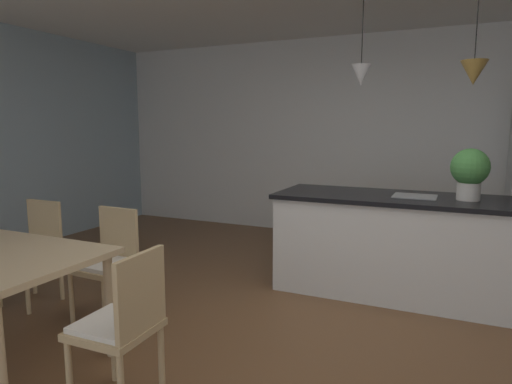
{
  "coord_description": "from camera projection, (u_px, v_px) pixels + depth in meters",
  "views": [
    {
      "loc": [
        0.89,
        -2.83,
        1.51
      ],
      "look_at": [
        -0.64,
        0.51,
        0.97
      ],
      "focal_mm": 31.26,
      "sensor_mm": 36.0,
      "label": 1
    }
  ],
  "objects": [
    {
      "name": "ground_plane",
      "position": [
        308.0,
        345.0,
        3.14
      ],
      "size": [
        10.0,
        8.4,
        0.04
      ],
      "primitive_type": "cube",
      "color": "brown"
    },
    {
      "name": "wall_back_kitchen",
      "position": [
        386.0,
        138.0,
        5.87
      ],
      "size": [
        10.0,
        0.12,
        2.7
      ],
      "primitive_type": "cube",
      "color": "white",
      "rests_on": "ground_plane"
    },
    {
      "name": "chair_kitchen_end",
      "position": [
        122.0,
        323.0,
        2.37
      ],
      "size": [
        0.41,
        0.41,
        0.87
      ],
      "color": "tan",
      "rests_on": "ground_plane"
    },
    {
      "name": "chair_far_left",
      "position": [
        33.0,
        248.0,
        3.82
      ],
      "size": [
        0.4,
        0.4,
        0.87
      ],
      "color": "tan",
      "rests_on": "ground_plane"
    },
    {
      "name": "chair_far_right",
      "position": [
        108.0,
        260.0,
        3.48
      ],
      "size": [
        0.41,
        0.41,
        0.87
      ],
      "color": "tan",
      "rests_on": "ground_plane"
    },
    {
      "name": "kitchen_island",
      "position": [
        406.0,
        245.0,
        3.97
      ],
      "size": [
        2.31,
        0.84,
        0.91
      ],
      "color": "silver",
      "rests_on": "ground_plane"
    },
    {
      "name": "pendant_over_island_main",
      "position": [
        361.0,
        75.0,
        3.94
      ],
      "size": [
        0.17,
        0.17,
        0.84
      ],
      "color": "black"
    },
    {
      "name": "pendant_over_island_aux",
      "position": [
        474.0,
        72.0,
        3.57
      ],
      "size": [
        0.21,
        0.21,
        0.86
      ],
      "color": "black"
    },
    {
      "name": "potted_plant_on_island",
      "position": [
        470.0,
        171.0,
        3.68
      ],
      "size": [
        0.31,
        0.31,
        0.43
      ],
      "color": "beige",
      "rests_on": "kitchen_island"
    }
  ]
}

